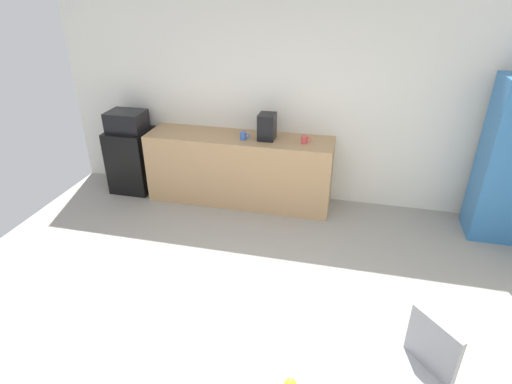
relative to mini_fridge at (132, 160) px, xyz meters
The scene contains 10 objects.
ground_plane 3.40m from the mini_fridge, 51.76° to the right, with size 6.00×6.00×0.00m, color #9E998E.
wall_back 2.29m from the mini_fridge, ahead, with size 6.00×0.10×2.60m, color white.
counter_block 1.54m from the mini_fridge, ahead, with size 2.38×0.60×0.90m, color tan.
mini_fridge is the anchor object (origin of this frame).
microwave 0.56m from the mini_fridge, ahead, with size 0.48×0.38×0.26m, color black.
locker_cabinet 4.66m from the mini_fridge, ahead, with size 0.60×0.50×1.82m, color #3372B2.
chair_gray 4.44m from the mini_fridge, 38.37° to the right, with size 0.59×0.59×0.83m.
mug_white 2.43m from the mini_fridge, ahead, with size 0.13×0.08×0.09m.
mug_green 1.71m from the mini_fridge, ahead, with size 0.13×0.08×0.09m.
coffee_maker 2.00m from the mini_fridge, ahead, with size 0.20×0.24×0.32m, color black.
Camera 1 is at (0.81, -2.11, 2.70)m, focal length 29.11 mm.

